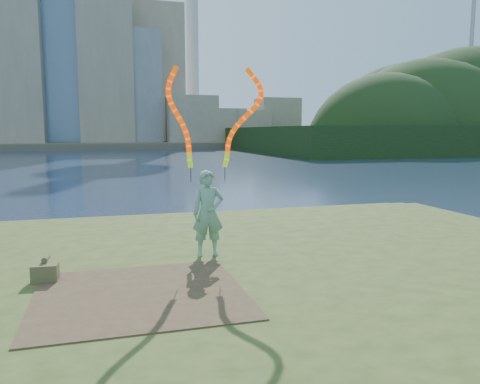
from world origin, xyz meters
name	(u,v)px	position (x,y,z in m)	size (l,w,h in m)	color
ground	(226,273)	(0.00, 0.00, 0.00)	(320.00, 320.00, 0.00)	#1A2843
grassy_knoll	(256,291)	(0.00, -2.30, 0.34)	(20.00, 18.00, 0.80)	#364518
dirt_patch	(140,294)	(-2.20, -3.20, 0.81)	(3.20, 3.00, 0.02)	#47331E
far_shore	(118,144)	(0.00, 95.00, 0.60)	(320.00, 40.00, 1.20)	#514C3B
wooded_hill	(463,149)	(59.57, 59.96, 0.16)	(78.00, 50.00, 63.00)	black
woman_with_ribbons	(208,188)	(-0.67, -1.17, 2.20)	(2.10, 0.46, 4.12)	#17683C
canvas_bag	(45,272)	(-3.70, -2.09, 0.97)	(0.44, 0.50, 0.40)	#4C472A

